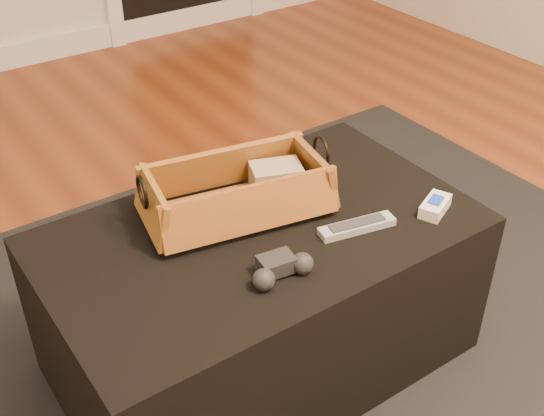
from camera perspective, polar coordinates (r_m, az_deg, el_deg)
area_rug at (r=1.83m, az=0.02°, el=-13.32°), size 2.60×2.00×0.01m
ottoman at (r=1.71m, az=-0.94°, el=-7.41°), size 1.00×0.60×0.42m
tv_remote at (r=1.59m, az=-3.47°, el=-0.01°), size 0.24×0.07×0.02m
cloth_bundle at (r=1.66m, az=0.35°, el=2.57°), size 0.14×0.12×0.07m
wicker_basket at (r=1.60m, az=-2.98°, el=1.20°), size 0.48×0.31×0.16m
game_controller at (r=1.42m, az=0.73°, el=-5.08°), size 0.15×0.08×0.05m
silver_remote at (r=1.58m, az=7.12°, el=-1.52°), size 0.19×0.08×0.02m
cream_gadget at (r=1.67m, az=13.49°, el=0.17°), size 0.11×0.08×0.04m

